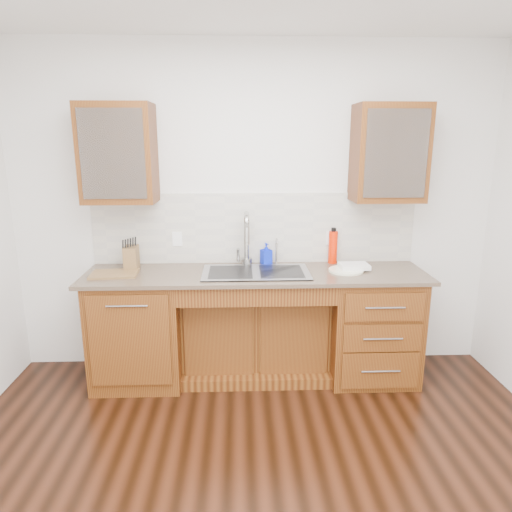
{
  "coord_description": "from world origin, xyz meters",
  "views": [
    {
      "loc": [
        -0.13,
        -2.04,
        1.93
      ],
      "look_at": [
        0.0,
        1.4,
        1.05
      ],
      "focal_mm": 32.0,
      "sensor_mm": 36.0,
      "label": 1
    }
  ],
  "objects_px": {
    "water_bottle": "(333,247)",
    "soap_bottle": "(266,253)",
    "cutting_board": "(114,274)",
    "knife_block": "(131,258)",
    "plate": "(346,270)"
  },
  "relations": [
    {
      "from": "plate",
      "to": "water_bottle",
      "type": "bearing_deg",
      "value": 102.81
    },
    {
      "from": "soap_bottle",
      "to": "plate",
      "type": "height_order",
      "value": "soap_bottle"
    },
    {
      "from": "soap_bottle",
      "to": "plate",
      "type": "xyz_separation_m",
      "value": [
        0.62,
        -0.25,
        -0.08
      ]
    },
    {
      "from": "plate",
      "to": "cutting_board",
      "type": "height_order",
      "value": "same"
    },
    {
      "from": "knife_block",
      "to": "cutting_board",
      "type": "height_order",
      "value": "knife_block"
    },
    {
      "from": "soap_bottle",
      "to": "cutting_board",
      "type": "relative_size",
      "value": 0.5
    },
    {
      "from": "water_bottle",
      "to": "plate",
      "type": "xyz_separation_m",
      "value": [
        0.06,
        -0.26,
        -0.13
      ]
    },
    {
      "from": "soap_bottle",
      "to": "plate",
      "type": "distance_m",
      "value": 0.68
    },
    {
      "from": "water_bottle",
      "to": "cutting_board",
      "type": "relative_size",
      "value": 0.77
    },
    {
      "from": "soap_bottle",
      "to": "water_bottle",
      "type": "height_order",
      "value": "water_bottle"
    },
    {
      "from": "cutting_board",
      "to": "soap_bottle",
      "type": "bearing_deg",
      "value": 13.47
    },
    {
      "from": "water_bottle",
      "to": "soap_bottle",
      "type": "bearing_deg",
      "value": -179.63
    },
    {
      "from": "knife_block",
      "to": "cutting_board",
      "type": "relative_size",
      "value": 0.53
    },
    {
      "from": "plate",
      "to": "cutting_board",
      "type": "distance_m",
      "value": 1.82
    },
    {
      "from": "water_bottle",
      "to": "cutting_board",
      "type": "bearing_deg",
      "value": -170.64
    }
  ]
}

